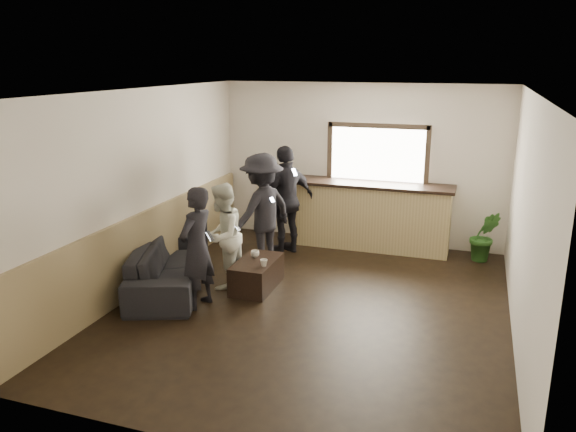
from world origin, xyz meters
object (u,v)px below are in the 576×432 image
(potted_plant, at_px, (484,236))
(bar_counter, at_px, (373,212))
(person_a, at_px, (197,248))
(person_b, at_px, (222,236))
(cup_b, at_px, (264,263))
(sofa, at_px, (169,265))
(coffee_table, at_px, (257,274))
(person_c, at_px, (262,211))
(person_d, at_px, (286,200))
(cup_a, at_px, (255,254))

(potted_plant, bearing_deg, bar_counter, 176.43)
(person_a, relative_size, person_b, 1.07)
(cup_b, relative_size, potted_plant, 0.12)
(sofa, xyz_separation_m, coffee_table, (1.21, 0.35, -0.12))
(cup_b, bearing_deg, person_a, -136.49)
(sofa, distance_m, person_a, 0.98)
(coffee_table, relative_size, person_c, 0.52)
(sofa, xyz_separation_m, person_a, (0.71, -0.47, 0.48))
(sofa, relative_size, person_c, 1.25)
(sofa, relative_size, person_b, 1.48)
(bar_counter, bearing_deg, coffee_table, -117.49)
(person_d, bearing_deg, bar_counter, 153.79)
(coffee_table, bearing_deg, person_c, 106.14)
(bar_counter, relative_size, person_c, 1.50)
(cup_a, relative_size, person_b, 0.08)
(cup_a, distance_m, person_a, 1.10)
(person_b, relative_size, person_d, 0.83)
(potted_plant, xyz_separation_m, person_a, (-3.57, -3.06, 0.39))
(cup_b, relative_size, person_c, 0.06)
(coffee_table, relative_size, potted_plant, 1.11)
(person_b, xyz_separation_m, person_d, (0.39, 1.69, 0.16))
(cup_b, height_order, person_d, person_d)
(person_c, bearing_deg, cup_b, 47.33)
(cup_a, xyz_separation_m, person_c, (-0.18, 0.75, 0.44))
(sofa, bearing_deg, person_c, -58.45)
(sofa, bearing_deg, bar_counter, -62.75)
(cup_b, bearing_deg, coffee_table, 135.64)
(bar_counter, height_order, person_d, bar_counter)
(person_a, bearing_deg, person_d, -178.67)
(coffee_table, distance_m, cup_a, 0.30)
(sofa, xyz_separation_m, potted_plant, (4.28, 2.59, 0.09))
(person_d, bearing_deg, person_a, 24.98)
(bar_counter, height_order, cup_a, bar_counter)
(cup_a, distance_m, cup_b, 0.40)
(bar_counter, bearing_deg, potted_plant, -3.57)
(coffee_table, relative_size, person_a, 0.57)
(bar_counter, bearing_deg, person_c, -135.22)
(potted_plant, height_order, person_a, person_a)
(person_a, bearing_deg, coffee_table, 159.46)
(potted_plant, height_order, person_b, person_b)
(cup_b, xyz_separation_m, person_a, (-0.68, -0.64, 0.35))
(sofa, distance_m, person_c, 1.66)
(bar_counter, height_order, potted_plant, bar_counter)
(person_a, distance_m, person_b, 0.74)
(coffee_table, relative_size, person_d, 0.51)
(coffee_table, relative_size, cup_a, 7.66)
(sofa, bearing_deg, cup_a, -87.65)
(cup_b, height_order, person_c, person_c)
(person_a, height_order, person_c, person_c)
(person_a, distance_m, person_c, 1.72)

